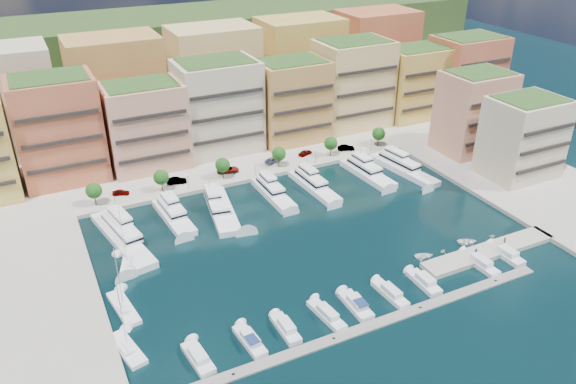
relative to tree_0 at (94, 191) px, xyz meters
name	(u,v)px	position (x,y,z in m)	size (l,w,h in m)	color
ground	(312,236)	(40.00, -33.50, -4.74)	(400.00, 400.00, 0.00)	black
north_quay	(216,139)	(40.00, 28.50, -4.74)	(220.00, 64.00, 2.00)	#9E998E
east_quay	(545,193)	(102.00, -41.50, -4.74)	(34.00, 76.00, 2.00)	#9E998E
west_quay	(2,350)	(-22.00, -41.50, -4.74)	(34.00, 76.00, 2.00)	#9E998E
hillside	(172,94)	(40.00, 76.50, -4.74)	(240.00, 40.00, 58.00)	#253B18
south_pontoon	(378,324)	(37.00, -63.50, -4.74)	(72.00, 2.20, 0.35)	gray
finger_pier	(489,253)	(70.00, -55.50, -4.74)	(32.00, 5.00, 2.00)	#9E998E
apartment_1	(59,129)	(-4.00, 18.49, 9.57)	(20.00, 16.50, 26.80)	#C36941
apartment_2	(145,126)	(17.00, 16.49, 7.57)	(20.00, 15.50, 22.80)	tan
apartment_3	(218,106)	(38.00, 18.49, 9.07)	(22.00, 16.50, 25.80)	beige
apartment_4	(292,100)	(60.00, 16.49, 8.07)	(20.00, 15.50, 23.80)	tan
apartment_5	(352,84)	(82.00, 18.49, 9.57)	(22.00, 16.50, 26.80)	#E0C277
apartment_6	(413,83)	(104.00, 16.49, 7.57)	(20.00, 15.50, 22.80)	gold
apartment_7	(466,73)	(124.00, 14.49, 8.57)	(22.00, 16.50, 24.80)	#C36941
apartment_east_a	(474,112)	(102.00, -13.51, 7.57)	(18.00, 14.50, 22.80)	tan
apartment_east_b	(523,137)	(102.00, -31.51, 6.57)	(18.00, 14.50, 20.80)	beige
backblock_0	(5,103)	(-15.00, 40.50, 11.26)	(26.00, 18.00, 30.00)	beige
backblock_1	(117,88)	(15.00, 40.50, 11.26)	(26.00, 18.00, 30.00)	tan
backblock_2	(215,75)	(45.00, 40.50, 11.26)	(26.00, 18.00, 30.00)	#E0C277
backblock_3	(300,64)	(75.00, 40.50, 11.26)	(26.00, 18.00, 30.00)	gold
backblock_4	(375,54)	(105.00, 40.50, 11.26)	(26.00, 18.00, 30.00)	#C36941
tree_0	(94,191)	(0.00, 0.00, 0.00)	(3.80, 3.80, 5.65)	#473323
tree_1	(161,177)	(16.00, 0.00, 0.00)	(3.80, 3.80, 5.65)	#473323
tree_2	(223,165)	(32.00, 0.00, 0.00)	(3.80, 3.80, 5.65)	#473323
tree_3	(279,154)	(48.00, 0.00, 0.00)	(3.80, 3.80, 5.65)	#473323
tree_4	(331,143)	(64.00, 0.00, 0.00)	(3.80, 3.80, 5.65)	#473323
tree_5	(379,134)	(80.00, 0.00, 0.00)	(3.80, 3.80, 5.65)	#473323
lamppost_0	(114,195)	(4.00, -2.30, -0.92)	(0.30, 0.30, 4.20)	black
lamppost_1	(188,180)	(22.00, -2.30, -0.92)	(0.30, 0.30, 4.20)	black
lamppost_2	(255,166)	(40.00, -2.30, -0.92)	(0.30, 0.30, 4.20)	black
lamppost_3	(316,153)	(58.00, -2.30, -0.92)	(0.30, 0.30, 4.20)	black
lamppost_4	(371,142)	(76.00, -2.30, -0.92)	(0.30, 0.30, 4.20)	black
yacht_0	(121,235)	(2.49, -16.59, -3.53)	(9.32, 26.78, 7.30)	white
yacht_1	(173,215)	(14.98, -12.79, -3.65)	(5.87, 18.29, 7.30)	white
yacht_2	(220,207)	(25.82, -14.43, -3.53)	(8.46, 22.22, 7.30)	white
yacht_3	(272,191)	(40.13, -12.65, -3.53)	(4.46, 17.85, 7.30)	white
yacht_4	(313,184)	(51.02, -13.58, -3.65)	(5.27, 19.91, 7.30)	white
yacht_5	(366,171)	(67.29, -13.19, -3.53)	(6.13, 19.26, 7.30)	white
yacht_6	(401,167)	(77.28, -15.05, -3.53)	(7.51, 23.42, 7.30)	white
cruiser_0	(198,358)	(6.15, -58.09, -4.20)	(3.57, 8.32, 2.55)	white
cruiser_1	(250,341)	(15.08, -58.11, -4.17)	(3.19, 8.51, 2.66)	white
cruiser_2	(286,329)	(21.73, -58.09, -4.20)	(2.46, 7.85, 2.55)	white
cruiser_3	(327,315)	(29.72, -58.10, -4.20)	(3.37, 9.40, 2.55)	white
cruiser_4	(356,305)	(35.80, -58.11, -4.17)	(2.98, 8.33, 2.66)	white
cruiser_5	(390,294)	(43.28, -58.10, -4.20)	(2.83, 8.90, 2.55)	white
cruiser_6	(424,282)	(51.12, -58.09, -4.20)	(2.90, 8.03, 2.55)	white
cruiser_8	(480,264)	(65.04, -58.10, -4.20)	(2.82, 9.13, 2.55)	white
cruiser_9	(506,255)	(72.14, -58.09, -4.20)	(3.01, 8.31, 2.55)	white
sailboat_0	(128,350)	(-3.56, -50.93, -4.43)	(4.87, 9.85, 13.20)	white
sailboat_2	(129,265)	(1.73, -27.21, -4.43)	(5.36, 9.26, 13.20)	white
sailboat_1	(124,309)	(-1.95, -40.27, -4.44)	(4.30, 11.15, 13.20)	white
tender_2	(467,242)	(68.54, -50.63, -4.31)	(2.99, 4.19, 0.87)	white
tender_1	(443,251)	(61.53, -51.13, -4.37)	(1.24, 1.43, 0.75)	beige
tender_0	(424,256)	(56.88, -50.80, -4.34)	(2.77, 3.87, 0.80)	white
tender_3	(492,236)	(74.95, -51.23, -4.34)	(1.33, 1.54, 0.81)	beige
car_0	(121,192)	(6.32, 2.42, -3.05)	(1.64, 4.07, 1.39)	gray
car_1	(177,181)	(20.27, 2.30, -2.92)	(1.75, 5.01, 1.65)	gray
car_2	(228,169)	(34.29, 2.71, -2.93)	(2.71, 5.89, 1.64)	gray
car_3	(273,160)	(47.53, 3.00, -2.98)	(2.14, 5.27, 1.53)	gray
car_4	(305,153)	(57.86, 3.54, -3.00)	(1.75, 4.35, 1.48)	gray
car_5	(346,148)	(69.94, 1.31, -2.95)	(1.67, 4.79, 1.58)	gray
person_0	(476,252)	(65.70, -55.97, -2.88)	(0.63, 0.41, 1.72)	#26284D
person_1	(504,241)	(74.10, -55.38, -2.95)	(0.77, 0.60, 1.58)	brown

